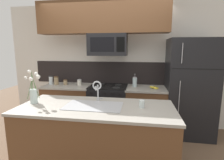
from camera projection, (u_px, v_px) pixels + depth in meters
The scene contains 20 objects.
ground_plane at pixel (99, 153), 2.84m from camera, with size 10.00×10.00×0.00m, color brown.
rear_partition at pixel (125, 66), 3.81m from camera, with size 5.20×0.10×2.60m, color silver.
splash_band at pixel (111, 73), 3.83m from camera, with size 3.46×0.01×0.48m, color black.
back_counter_left at pixel (69, 106), 3.77m from camera, with size 1.00×0.65×0.91m.
back_counter_right at pixel (145, 110), 3.52m from camera, with size 0.79×0.65×0.91m.
stove_range at pixel (108, 107), 3.63m from camera, with size 0.76×0.64×0.93m.
microwave at pixel (108, 45), 3.39m from camera, with size 0.74×0.40×0.41m.
upper_cabinet_band at pixel (102, 17), 3.29m from camera, with size 2.49×0.34×0.60m, color brown.
refrigerator at pixel (189, 88), 3.33m from camera, with size 0.86×0.74×1.85m.
storage_jar_tall at pixel (51, 80), 3.74m from camera, with size 0.08×0.08×0.19m.
storage_jar_medium at pixel (56, 81), 3.73m from camera, with size 0.09×0.09×0.18m.
storage_jar_short at pixel (65, 82), 3.71m from camera, with size 0.08×0.08×0.11m.
storage_jar_squat at pixel (79, 82), 3.66m from camera, with size 0.09×0.09×0.12m.
banana_bunch at pixel (154, 88), 3.35m from camera, with size 0.19×0.12×0.08m.
french_press at pixel (135, 82), 3.51m from camera, with size 0.09×0.09×0.27m.
island_counter at pixel (97, 138), 2.41m from camera, with size 2.07×0.90×0.91m.
kitchen_sink at pixel (94, 111), 2.35m from camera, with size 0.76×0.44×0.16m.
sink_faucet at pixel (97, 88), 2.51m from camera, with size 0.14×0.14×0.31m.
spare_glass at pixel (142, 104), 2.27m from camera, with size 0.07×0.07×0.10m.
flower_vase at pixel (34, 92), 2.44m from camera, with size 0.19×0.15×0.47m.
Camera 1 is at (0.62, -2.52, 1.66)m, focal length 28.00 mm.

